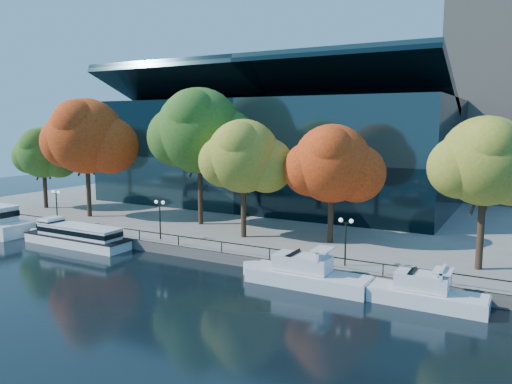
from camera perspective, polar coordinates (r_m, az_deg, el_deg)
The scene contains 16 objects.
ground at distance 47.26m, azimuth -11.26°, elevation -8.03°, with size 160.00×160.00×0.00m, color black.
promenade at distance 77.80m, azimuth 6.30°, elevation -1.26°, with size 90.00×67.08×1.00m.
railing at distance 49.21m, azimuth -8.86°, elevation -5.00°, with size 88.20×0.08×0.99m.
convention_building at distance 74.45m, azimuth 2.17°, elevation 4.57°, with size 50.00×24.57×21.43m.
tour_boat at distance 56.22m, azimuth -20.06°, elevation -4.61°, with size 14.07×3.14×2.67m.
cruiser_near at distance 40.34m, azimuth 5.37°, elevation -9.23°, with size 11.05×2.85×3.20m.
cruiser_far at distance 37.97m, azimuth 18.42°, elevation -10.81°, with size 9.08×2.52×2.97m.
tree_0 at distance 75.20m, azimuth -23.12°, elevation 4.04°, with size 8.78×7.20×11.27m.
tree_1 at distance 66.03m, azimuth -18.77°, elevation 5.89°, with size 11.79×9.67×14.91m.
tree_2 at distance 58.00m, azimuth -6.36°, elevation 6.76°, with size 12.34×10.12×15.88m.
tree_3 at distance 51.15m, azimuth -1.33°, elevation 3.92°, with size 9.48×7.77×12.26m.
tree_4 at distance 49.36m, azimuth 8.80°, elevation 3.04°, with size 9.65×7.92×11.77m.
tree_5 at distance 43.52m, azimuth 24.89°, elevation 3.01°, with size 8.96×7.35×12.45m.
lamp_0 at distance 62.80m, azimuth -21.86°, elevation -0.78°, with size 1.26×0.36×4.03m.
lamp_1 at distance 51.80m, azimuth -10.94°, elevation -2.10°, with size 1.26×0.36×4.03m.
lamp_2 at distance 42.11m, azimuth 10.22°, elevation -4.39°, with size 1.26×0.36×4.03m.
Camera 1 is at (29.62, -34.50, 12.88)m, focal length 35.00 mm.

